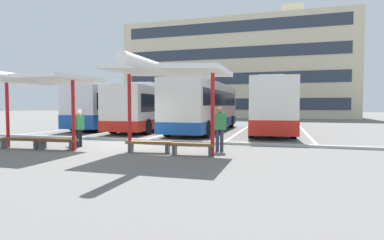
{
  "coord_description": "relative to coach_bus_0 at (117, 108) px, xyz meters",
  "views": [
    {
      "loc": [
        7.02,
        -12.43,
        1.83
      ],
      "look_at": [
        2.33,
        3.53,
        1.03
      ],
      "focal_mm": 28.11,
      "sensor_mm": 36.0,
      "label": 1
    }
  ],
  "objects": [
    {
      "name": "lane_stripe_4",
      "position": [
        15.03,
        -1.36,
        -1.63
      ],
      "size": [
        0.16,
        14.0,
        0.01
      ],
      "primitive_type": "cube",
      "color": "white",
      "rests_on": "ground"
    },
    {
      "name": "bench_2",
      "position": [
        8.49,
        -12.09,
        -1.3
      ],
      "size": [
        1.82,
        0.66,
        0.45
      ],
      "color": "brown",
      "rests_on": "ground"
    },
    {
      "name": "terminal_building",
      "position": [
        6.38,
        28.58,
        5.81
      ],
      "size": [
        34.65,
        15.26,
        17.63
      ],
      "color": "beige",
      "rests_on": "ground"
    },
    {
      "name": "bench_3",
      "position": [
        10.29,
        -12.23,
        -1.3
      ],
      "size": [
        1.68,
        0.6,
        0.45
      ],
      "color": "brown",
      "rests_on": "ground"
    },
    {
      "name": "coach_bus_1",
      "position": [
        4.0,
        -1.35,
        -0.03
      ],
      "size": [
        3.1,
        11.84,
        3.46
      ],
      "color": "silver",
      "rests_on": "ground"
    },
    {
      "name": "lane_stripe_3",
      "position": [
        10.69,
        -1.36,
        -1.63
      ],
      "size": [
        0.16,
        14.0,
        0.01
      ],
      "primitive_type": "cube",
      "color": "white",
      "rests_on": "ground"
    },
    {
      "name": "waiting_shelter_1",
      "position": [
        9.39,
        -12.5,
        1.42
      ],
      "size": [
        4.32,
        5.03,
        3.29
      ],
      "color": "red",
      "rests_on": "ground"
    },
    {
      "name": "bench_1",
      "position": [
        4.57,
        -12.52,
        -1.3
      ],
      "size": [
        1.72,
        0.57,
        0.45
      ],
      "color": "brown",
      "rests_on": "ground"
    },
    {
      "name": "lane_stripe_0",
      "position": [
        -2.32,
        -1.36,
        -1.63
      ],
      "size": [
        0.16,
        14.0,
        0.01
      ],
      "primitive_type": "cube",
      "color": "white",
      "rests_on": "ground"
    },
    {
      "name": "platform_kerb",
      "position": [
        6.35,
        -8.81,
        -1.58
      ],
      "size": [
        44.0,
        0.24,
        0.12
      ],
      "primitive_type": "cube",
      "color": "#ADADA8",
      "rests_on": "ground"
    },
    {
      "name": "waiting_passenger_2",
      "position": [
        4.88,
        -11.54,
        -0.73
      ],
      "size": [
        0.24,
        0.47,
        1.58
      ],
      "color": "black",
      "rests_on": "ground"
    },
    {
      "name": "waiting_passenger_1",
      "position": [
        4.45,
        -10.91,
        -0.67
      ],
      "size": [
        0.51,
        0.48,
        1.66
      ],
      "color": "#33384C",
      "rests_on": "ground"
    },
    {
      "name": "waiting_shelter_0",
      "position": [
        3.67,
        -12.79,
        1.22
      ],
      "size": [
        4.38,
        5.2,
        3.06
      ],
      "color": "red",
      "rests_on": "ground"
    },
    {
      "name": "bench_0",
      "position": [
        2.77,
        -12.62,
        -1.3
      ],
      "size": [
        1.9,
        0.64,
        0.45
      ],
      "color": "brown",
      "rests_on": "ground"
    },
    {
      "name": "coach_bus_2",
      "position": [
        8.26,
        -2.17,
        0.11
      ],
      "size": [
        2.77,
        11.54,
        3.72
      ],
      "color": "silver",
      "rests_on": "ground"
    },
    {
      "name": "waiting_passenger_0",
      "position": [
        11.06,
        -11.0,
        -0.6
      ],
      "size": [
        0.52,
        0.24,
        1.76
      ],
      "color": "#33384C",
      "rests_on": "ground"
    },
    {
      "name": "lane_stripe_1",
      "position": [
        2.02,
        -1.36,
        -1.63
      ],
      "size": [
        0.16,
        14.0,
        0.01
      ],
      "primitive_type": "cube",
      "color": "white",
      "rests_on": "ground"
    },
    {
      "name": "coach_bus_3",
      "position": [
        12.6,
        -1.19,
        0.1
      ],
      "size": [
        3.43,
        12.04,
        3.74
      ],
      "color": "silver",
      "rests_on": "ground"
    },
    {
      "name": "coach_bus_0",
      "position": [
        0.0,
        0.0,
        0.0
      ],
      "size": [
        3.72,
        12.67,
        3.58
      ],
      "color": "silver",
      "rests_on": "ground"
    },
    {
      "name": "ground_plane",
      "position": [
        6.35,
        -10.34,
        -1.64
      ],
      "size": [
        160.0,
        160.0,
        0.0
      ],
      "primitive_type": "plane",
      "color": "slate"
    },
    {
      "name": "lane_stripe_2",
      "position": [
        6.35,
        -1.36,
        -1.63
      ],
      "size": [
        0.16,
        14.0,
        0.01
      ],
      "primitive_type": "cube",
      "color": "white",
      "rests_on": "ground"
    }
  ]
}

